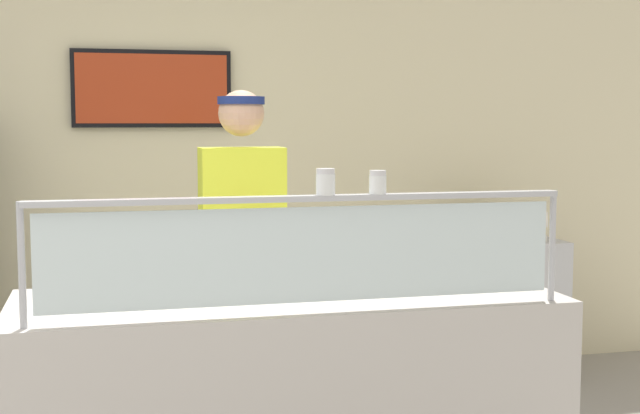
{
  "coord_description": "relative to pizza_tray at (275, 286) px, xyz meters",
  "views": [
    {
      "loc": [
        0.36,
        -2.85,
        1.62
      ],
      "look_at": [
        1.18,
        0.42,
        1.29
      ],
      "focal_mm": 48.93,
      "sensor_mm": 36.0,
      "label": 1
    }
  ],
  "objects": [
    {
      "name": "sneeze_guard",
      "position": [
        0.03,
        -0.43,
        0.25
      ],
      "size": [
        1.9,
        0.06,
        0.41
      ],
      "color": "#B2B5BC",
      "rests_on": "serving_counter"
    },
    {
      "name": "pepper_flake_shaker",
      "position": [
        0.28,
        -0.43,
        0.43
      ],
      "size": [
        0.06,
        0.06,
        0.08
      ],
      "color": "white",
      "rests_on": "sneeze_guard"
    },
    {
      "name": "shop_rear_unit",
      "position": [
        0.02,
        2.01,
        0.39
      ],
      "size": [
        6.48,
        0.13,
        2.7
      ],
      "color": "beige",
      "rests_on": "ground"
    },
    {
      "name": "pizza_server",
      "position": [
        -0.03,
        -0.02,
        0.02
      ],
      "size": [
        0.09,
        0.28,
        0.01
      ],
      "primitive_type": "cube",
      "rotation": [
        0.0,
        0.0,
        0.05
      ],
      "color": "#ADAFB7",
      "rests_on": "pizza_tray"
    },
    {
      "name": "prep_shelf",
      "position": [
        1.69,
        1.52,
        -0.52
      ],
      "size": [
        0.7,
        0.55,
        0.9
      ],
      "primitive_type": "cube",
      "color": "#B7BABF",
      "rests_on": "ground"
    },
    {
      "name": "pizza_box_stack",
      "position": [
        1.7,
        1.52,
        0.02
      ],
      "size": [
        0.44,
        0.42,
        0.18
      ],
      "color": "silver",
      "rests_on": "prep_shelf"
    },
    {
      "name": "worker_figure",
      "position": [
        -0.03,
        0.59,
        0.04
      ],
      "size": [
        0.41,
        0.5,
        1.76
      ],
      "color": "#23232D",
      "rests_on": "ground"
    },
    {
      "name": "parmesan_shaker",
      "position": [
        0.1,
        -0.43,
        0.44
      ],
      "size": [
        0.07,
        0.07,
        0.09
      ],
      "color": "white",
      "rests_on": "sneeze_guard"
    },
    {
      "name": "pizza_tray",
      "position": [
        0.0,
        0.0,
        0.0
      ],
      "size": [
        0.49,
        0.49,
        0.04
      ],
      "color": "#9EA0A8",
      "rests_on": "serving_counter"
    }
  ]
}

